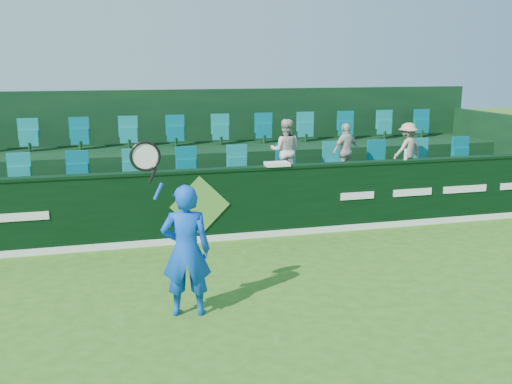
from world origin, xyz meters
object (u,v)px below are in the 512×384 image
object	(u,v)px
spectator_middle	(346,151)
tennis_player	(186,250)
towel	(277,164)
spectator_left	(285,151)
spectator_right	(407,149)
drinks_bottle	(406,154)

from	to	relation	value
spectator_middle	tennis_player	bearing A→B (deg)	26.91
towel	tennis_player	bearing A→B (deg)	-124.90
towel	spectator_middle	bearing A→B (deg)	30.88
spectator_left	spectator_middle	bearing A→B (deg)	-161.86
tennis_player	spectator_right	size ratio (longest dim) A/B	2.07
towel	spectator_left	bearing A→B (deg)	65.31
spectator_left	spectator_right	world-z (taller)	spectator_left
spectator_middle	spectator_right	bearing A→B (deg)	160.64
spectator_middle	spectator_right	distance (m)	1.47
tennis_player	spectator_middle	world-z (taller)	tennis_player
tennis_player	drinks_bottle	xyz separation A→B (m)	(4.83, 3.10, 0.57)
spectator_left	spectator_right	distance (m)	2.83
spectator_left	spectator_right	size ratio (longest dim) A/B	1.13
tennis_player	towel	world-z (taller)	tennis_player
tennis_player	spectator_left	size ratio (longest dim) A/B	1.83
towel	drinks_bottle	size ratio (longest dim) A/B	2.05
spectator_right	towel	distance (m)	3.52
tennis_player	towel	size ratio (longest dim) A/B	5.38
drinks_bottle	spectator_right	bearing A→B (deg)	59.19
spectator_left	spectator_middle	xyz separation A→B (m)	(1.36, 0.00, -0.06)
towel	drinks_bottle	distance (m)	2.67
tennis_player	drinks_bottle	size ratio (longest dim) A/B	11.00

